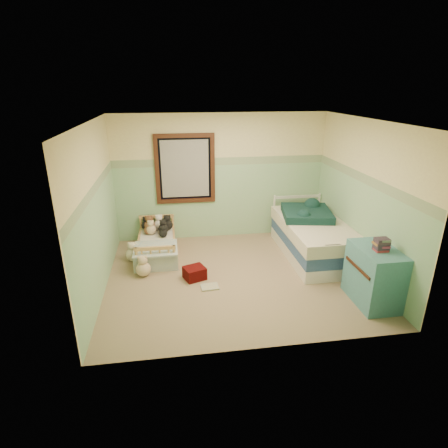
{
  "coord_description": "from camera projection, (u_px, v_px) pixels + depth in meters",
  "views": [
    {
      "loc": [
        -0.98,
        -5.29,
        2.98
      ],
      "look_at": [
        -0.14,
        0.35,
        0.81
      ],
      "focal_mm": 29.31,
      "sensor_mm": 36.0,
      "label": 1
    }
  ],
  "objects": [
    {
      "name": "extra_plush_1",
      "position": [
        148.0,
        230.0,
        6.99
      ],
      "size": [
        0.16,
        0.16,
        0.16
      ],
      "primitive_type": "sphere",
      "color": "brown",
      "rests_on": "toddler_mattress"
    },
    {
      "name": "toddler_mattress",
      "position": [
        157.0,
        243.0,
        6.79
      ],
      "size": [
        0.63,
        1.32,
        0.12
      ],
      "primitive_type": "cube",
      "color": "silver",
      "rests_on": "toddler_bed_frame"
    },
    {
      "name": "floor_book",
      "position": [
        210.0,
        287.0,
        5.74
      ],
      "size": [
        0.29,
        0.23,
        0.03
      ],
      "primitive_type": "cube",
      "rotation": [
        0.0,
        0.0,
        0.08
      ],
      "color": "yellow",
      "rests_on": "floor"
    },
    {
      "name": "twin_boxspring",
      "position": [
        313.0,
        239.0,
        6.72
      ],
      "size": [
        1.02,
        2.03,
        0.22
      ],
      "primitive_type": "cube",
      "color": "navy",
      "rests_on": "twin_bed_frame"
    },
    {
      "name": "book_stack",
      "position": [
        381.0,
        244.0,
        5.01
      ],
      "size": [
        0.18,
        0.14,
        0.18
      ],
      "primitive_type": "cube",
      "rotation": [
        0.0,
        0.0,
        -0.0
      ],
      "color": "#482C29",
      "rests_on": "dresser"
    },
    {
      "name": "border_strip",
      "position": [
        221.0,
        161.0,
        7.17
      ],
      "size": [
        4.2,
        0.01,
        0.15
      ],
      "primitive_type": "cube",
      "color": "#4A7D4C",
      "rests_on": "wall_back"
    },
    {
      "name": "wainscot_mint",
      "position": [
        221.0,
        202.0,
        7.47
      ],
      "size": [
        4.2,
        0.01,
        1.5
      ],
      "primitive_type": "cube",
      "color": "#89C48A",
      "rests_on": "floor"
    },
    {
      "name": "plush_bed_tan",
      "position": [
        151.0,
        230.0,
        6.98
      ],
      "size": [
        0.19,
        0.19,
        0.19
      ],
      "primitive_type": "sphere",
      "color": "beige",
      "rests_on": "toddler_mattress"
    },
    {
      "name": "ceiling",
      "position": [
        238.0,
        120.0,
        5.19
      ],
      "size": [
        4.2,
        3.6,
        0.02
      ],
      "primitive_type": "cube",
      "color": "silver",
      "rests_on": "wall_back"
    },
    {
      "name": "plush_floor_tan",
      "position": [
        143.0,
        269.0,
        6.05
      ],
      "size": [
        0.25,
        0.25,
        0.25
      ],
      "primitive_type": "sphere",
      "color": "beige",
      "rests_on": "floor"
    },
    {
      "name": "plush_bed_brown",
      "position": [
        149.0,
        225.0,
        7.17
      ],
      "size": [
        0.21,
        0.21,
        0.21
      ],
      "primitive_type": "sphere",
      "color": "brown",
      "rests_on": "toddler_mattress"
    },
    {
      "name": "red_pillow",
      "position": [
        195.0,
        273.0,
        5.97
      ],
      "size": [
        0.4,
        0.38,
        0.2
      ],
      "primitive_type": "cube",
      "rotation": [
        0.0,
        0.0,
        0.36
      ],
      "color": "#720706",
      "rests_on": "floor"
    },
    {
      "name": "extra_plush_3",
      "position": [
        163.0,
        233.0,
        6.86
      ],
      "size": [
        0.16,
        0.16,
        0.16
      ],
      "primitive_type": "sphere",
      "color": "black",
      "rests_on": "toddler_mattress"
    },
    {
      "name": "teal_blanket",
      "position": [
        307.0,
        213.0,
        6.84
      ],
      "size": [
        1.02,
        1.06,
        0.14
      ],
      "primitive_type": "cube",
      "rotation": [
        0.0,
        0.0,
        -0.18
      ],
      "color": "#163A3C",
      "rests_on": "twin_mattress"
    },
    {
      "name": "plush_bed_dark",
      "position": [
        163.0,
        229.0,
        7.01
      ],
      "size": [
        0.19,
        0.19,
        0.19
      ],
      "primitive_type": "sphere",
      "color": "black",
      "rests_on": "toddler_mattress"
    },
    {
      "name": "window_frame",
      "position": [
        185.0,
        169.0,
        7.1
      ],
      "size": [
        1.16,
        0.06,
        1.36
      ],
      "primitive_type": "cube",
      "color": "#351810",
      "rests_on": "wall_back"
    },
    {
      "name": "wall_front",
      "position": [
        266.0,
        255.0,
        3.98
      ],
      "size": [
        4.2,
        0.04,
        2.5
      ],
      "primitive_type": "cube",
      "color": "beige",
      "rests_on": "floor"
    },
    {
      "name": "patchwork_quilt",
      "position": [
        156.0,
        248.0,
        6.37
      ],
      "size": [
        0.75,
        0.69,
        0.03
      ],
      "primitive_type": "cube",
      "color": "#6790C5",
      "rests_on": "toddler_mattress"
    },
    {
      "name": "wall_back",
      "position": [
        220.0,
        177.0,
        7.3
      ],
      "size": [
        4.2,
        0.04,
        2.5
      ],
      "primitive_type": "cube",
      "color": "beige",
      "rests_on": "floor"
    },
    {
      "name": "extra_plush_0",
      "position": [
        146.0,
        225.0,
        7.19
      ],
      "size": [
        0.19,
        0.19,
        0.19
      ],
      "primitive_type": "sphere",
      "color": "black",
      "rests_on": "toddler_mattress"
    },
    {
      "name": "extra_plush_2",
      "position": [
        168.0,
        225.0,
        7.2
      ],
      "size": [
        0.21,
        0.21,
        0.21
      ],
      "primitive_type": "sphere",
      "color": "black",
      "rests_on": "toddler_mattress"
    },
    {
      "name": "plush_floor_cream",
      "position": [
        133.0,
        254.0,
        6.58
      ],
      "size": [
        0.25,
        0.25,
        0.25
      ],
      "primitive_type": "sphere",
      "color": "beige",
      "rests_on": "floor"
    },
    {
      "name": "floor",
      "position": [
        236.0,
        277.0,
        6.09
      ],
      "size": [
        4.2,
        3.6,
        0.02
      ],
      "primitive_type": "cube",
      "color": "#8B735B",
      "rests_on": "ground"
    },
    {
      "name": "window_blinds",
      "position": [
        185.0,
        169.0,
        7.11
      ],
      "size": [
        0.92,
        0.01,
        1.12
      ],
      "primitive_type": "cube",
      "color": "#B8B8B5",
      "rests_on": "window_frame"
    },
    {
      "name": "toddler_bed_frame",
      "position": [
        157.0,
        250.0,
        6.84
      ],
      "size": [
        0.69,
        1.38,
        0.18
      ],
      "primitive_type": "cube",
      "color": "#A6814B",
      "rests_on": "floor"
    },
    {
      "name": "wall_right",
      "position": [
        364.0,
        199.0,
        5.93
      ],
      "size": [
        0.04,
        3.6,
        2.5
      ],
      "primitive_type": "cube",
      "color": "beige",
      "rests_on": "floor"
    },
    {
      "name": "extra_plush_4",
      "position": [
        150.0,
        226.0,
        7.14
      ],
      "size": [
        0.21,
        0.21,
        0.21
      ],
      "primitive_type": "sphere",
      "color": "brown",
      "rests_on": "toddler_mattress"
    },
    {
      "name": "plush_bed_white",
      "position": [
        159.0,
        225.0,
        7.2
      ],
      "size": [
        0.21,
        0.21,
        0.21
      ],
      "primitive_type": "sphere",
      "color": "white",
      "rests_on": "toddler_mattress"
    },
    {
      "name": "wall_left",
      "position": [
        96.0,
        211.0,
        5.35
      ],
      "size": [
        0.04,
        3.6,
        2.5
      ],
      "primitive_type": "cube",
      "color": "beige",
      "rests_on": "floor"
    },
    {
      "name": "twin_bed_frame",
      "position": [
        312.0,
        250.0,
        6.79
      ],
      "size": [
        1.02,
        2.03,
        0.22
      ],
      "primitive_type": "cube",
      "color": "white",
      "rests_on": "floor"
    },
    {
      "name": "twin_mattress",
      "position": [
        314.0,
        228.0,
        6.64
      ],
      "size": [
        1.06,
        2.07,
        0.22
      ],
      "primitive_type": "cube",
      "color": "silver",
      "rests_on": "twin_boxspring"
    },
    {
      "name": "dresser",
      "position": [
        374.0,
        276.0,
        5.24
      ],
      "size": [
        0.53,
        0.84,
        0.84
      ],
      "primitive_type": "cube",
      "color": "teal",
      "rests_on": "floor"
    }
  ]
}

